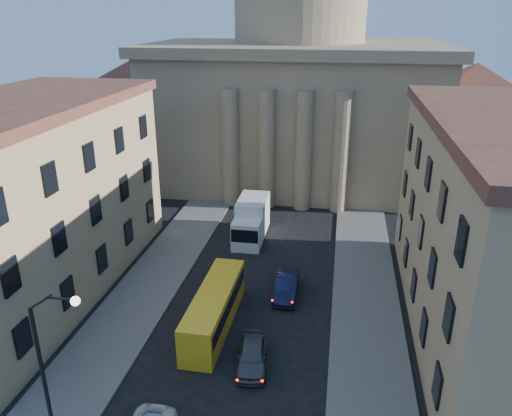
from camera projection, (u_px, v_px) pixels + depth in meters
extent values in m
cube|color=#595652|center=(120.00, 326.00, 34.74)|extent=(5.00, 60.00, 0.15)
cube|color=#595652|center=(369.00, 352.00, 32.04)|extent=(5.00, 60.00, 0.15)
cube|color=#827250|center=(297.00, 114.00, 65.32)|extent=(34.00, 26.00, 16.00)
cube|color=#827250|center=(299.00, 47.00, 62.25)|extent=(35.50, 27.50, 1.20)
cylinder|color=#827250|center=(300.00, 16.00, 60.93)|extent=(16.00, 16.00, 8.00)
cube|color=#827250|center=(141.00, 130.00, 67.75)|extent=(13.00, 13.00, 11.00)
cone|color=#513022|center=(136.00, 73.00, 65.00)|extent=(26.02, 26.02, 4.00)
cube|color=#827250|center=(466.00, 143.00, 61.06)|extent=(13.00, 13.00, 11.00)
cone|color=#513022|center=(476.00, 80.00, 58.32)|extent=(26.02, 26.02, 4.00)
cylinder|color=#827250|center=(231.00, 148.00, 54.73)|extent=(1.80, 1.80, 13.00)
cylinder|color=#827250|center=(267.00, 150.00, 54.09)|extent=(1.80, 1.80, 13.00)
cylinder|color=#827250|center=(303.00, 152.00, 53.45)|extent=(1.80, 1.80, 13.00)
cylinder|color=#827250|center=(341.00, 153.00, 52.82)|extent=(1.80, 1.80, 13.00)
cube|color=tan|center=(26.00, 205.00, 37.23)|extent=(11.00, 26.00, 14.00)
cube|color=#513022|center=(8.00, 107.00, 34.55)|extent=(11.60, 26.60, 0.80)
cube|color=tan|center=(511.00, 238.00, 31.81)|extent=(11.00, 26.00, 14.00)
cylinder|color=black|center=(44.00, 379.00, 23.98)|extent=(0.20, 0.20, 8.00)
cylinder|color=black|center=(40.00, 302.00, 22.30)|extent=(1.30, 0.12, 0.96)
cylinder|color=black|center=(59.00, 299.00, 22.03)|extent=(1.30, 0.12, 0.12)
sphere|color=white|center=(75.00, 301.00, 21.93)|extent=(0.44, 0.44, 0.44)
imported|color=#48474C|center=(252.00, 355.00, 30.73)|extent=(2.38, 4.73, 1.54)
imported|color=black|center=(287.00, 286.00, 38.39)|extent=(1.67, 4.76, 1.57)
cube|color=yellow|center=(214.00, 309.00, 34.39)|extent=(2.32, 9.75, 2.74)
cube|color=black|center=(214.00, 303.00, 34.23)|extent=(2.37, 9.22, 0.97)
cylinder|color=black|center=(187.00, 350.00, 31.64)|extent=(0.28, 0.89, 0.88)
cylinder|color=black|center=(214.00, 353.00, 31.35)|extent=(0.28, 0.89, 0.88)
cylinder|color=black|center=(216.00, 293.00, 38.12)|extent=(0.28, 0.89, 0.88)
cylinder|color=black|center=(238.00, 295.00, 37.82)|extent=(0.28, 0.89, 0.88)
cube|color=silver|center=(247.00, 234.00, 46.06)|extent=(2.62, 2.73, 2.71)
cube|color=black|center=(245.00, 236.00, 44.75)|extent=(2.48, 0.15, 1.24)
cube|color=silver|center=(253.00, 215.00, 48.63)|extent=(2.74, 4.76, 3.50)
cylinder|color=black|center=(234.00, 243.00, 46.13)|extent=(0.32, 1.02, 1.02)
cylinder|color=black|center=(258.00, 245.00, 45.79)|extent=(0.32, 1.02, 1.02)
cylinder|color=black|center=(243.00, 224.00, 50.27)|extent=(0.32, 1.02, 1.02)
cylinder|color=black|center=(266.00, 226.00, 49.93)|extent=(0.32, 1.02, 1.02)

